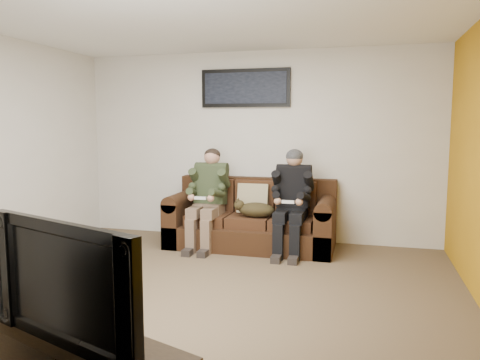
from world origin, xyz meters
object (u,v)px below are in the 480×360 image
(sofa, at_px, (252,221))
(television, at_px, (80,279))
(cat, at_px, (255,209))
(framed_poster, at_px, (245,88))
(person_left, at_px, (208,192))
(person_right, at_px, (292,195))

(sofa, bearing_deg, television, -90.72)
(cat, bearing_deg, television, -92.19)
(framed_poster, bearing_deg, person_left, -121.80)
(cat, height_order, television, television)
(framed_poster, relative_size, television, 1.06)
(person_left, bearing_deg, framed_poster, 58.20)
(sofa, relative_size, cat, 3.26)
(sofa, xyz_separation_m, television, (-0.05, -3.78, 0.44))
(person_right, bearing_deg, television, -99.47)
(sofa, relative_size, person_right, 1.66)
(person_right, bearing_deg, sofa, 162.04)
(framed_poster, bearing_deg, television, -87.91)
(sofa, height_order, cat, sofa)
(sofa, xyz_separation_m, cat, (0.09, -0.23, 0.20))
(sofa, height_order, person_left, person_left)
(television, bearing_deg, sofa, 109.21)
(person_left, xyz_separation_m, person_right, (1.11, 0.00, 0.00))
(cat, bearing_deg, sofa, 111.39)
(person_left, distance_m, television, 3.63)
(sofa, xyz_separation_m, framed_poster, (-0.20, 0.39, 1.77))
(person_right, distance_m, framed_poster, 1.67)
(television, bearing_deg, person_left, 117.93)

